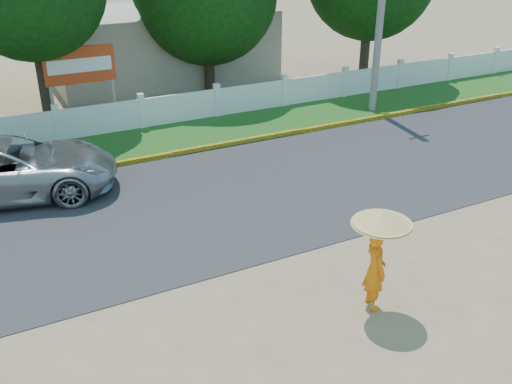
# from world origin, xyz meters

# --- Properties ---
(ground) EXTENTS (120.00, 120.00, 0.00)m
(ground) POSITION_xyz_m (0.00, 0.00, 0.00)
(ground) COLOR #9E8460
(ground) RESTS_ON ground
(road) EXTENTS (60.00, 7.00, 0.02)m
(road) POSITION_xyz_m (0.00, 4.50, 0.01)
(road) COLOR #38383A
(road) RESTS_ON ground
(grass_verge) EXTENTS (60.00, 3.50, 0.03)m
(grass_verge) POSITION_xyz_m (0.00, 9.75, 0.01)
(grass_verge) COLOR #2D601E
(grass_verge) RESTS_ON ground
(curb) EXTENTS (40.00, 0.18, 0.16)m
(curb) POSITION_xyz_m (0.00, 8.05, 0.08)
(curb) COLOR yellow
(curb) RESTS_ON ground
(fence) EXTENTS (40.00, 0.10, 1.10)m
(fence) POSITION_xyz_m (0.00, 11.20, 0.55)
(fence) COLOR silver
(fence) RESTS_ON ground
(building_near) EXTENTS (10.00, 6.00, 3.20)m
(building_near) POSITION_xyz_m (3.00, 18.00, 1.60)
(building_near) COLOR #B7AD99
(building_near) RESTS_ON ground
(utility_pole) EXTENTS (0.28, 0.28, 8.19)m
(utility_pole) POSITION_xyz_m (8.88, 9.07, 4.10)
(utility_pole) COLOR gray
(utility_pole) RESTS_ON ground
(vehicle) EXTENTS (6.36, 3.94, 1.64)m
(vehicle) POSITION_xyz_m (-4.98, 7.33, 0.82)
(vehicle) COLOR #9DA1A5
(vehicle) RESTS_ON ground
(monk_with_parasol) EXTENTS (1.17, 1.17, 2.13)m
(monk_with_parasol) POSITION_xyz_m (0.92, -1.33, 1.39)
(monk_with_parasol) COLOR orange
(monk_with_parasol) RESTS_ON ground
(billboard) EXTENTS (2.50, 0.13, 2.95)m
(billboard) POSITION_xyz_m (-1.80, 12.30, 2.14)
(billboard) COLOR gray
(billboard) RESTS_ON ground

